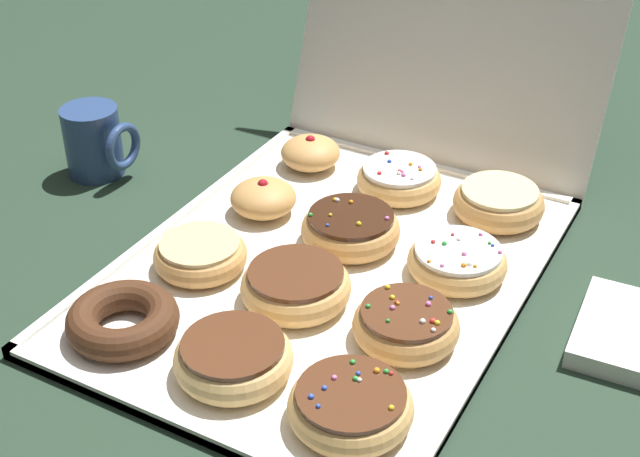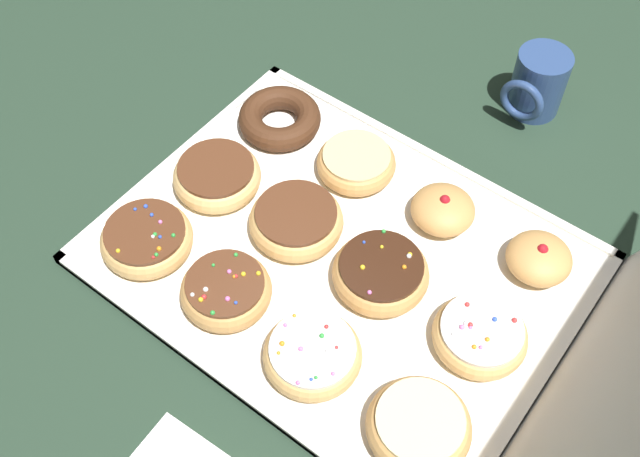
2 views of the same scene
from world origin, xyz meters
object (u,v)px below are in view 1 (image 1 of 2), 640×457
donut_box (326,272)px  jelly_filled_donut_6 (263,198)px  chocolate_frosted_donut_1 (233,357)px  glazed_ring_donut_11 (499,202)px  coffee_mug (95,140)px  chocolate_frosted_donut_4 (296,285)px  chocolate_cake_ring_donut_0 (123,320)px  sprinkle_donut_7 (351,228)px  jelly_filled_donut_9 (310,153)px  sprinkle_donut_5 (406,324)px  sprinkle_donut_10 (401,179)px  sprinkle_donut_2 (351,405)px  sprinkle_donut_8 (457,261)px  glazed_ring_donut_3 (200,254)px

donut_box → jelly_filled_donut_6: 0.15m
chocolate_frosted_donut_1 → glazed_ring_donut_11: size_ratio=1.03×
chocolate_frosted_donut_1 → jelly_filled_donut_6: 0.30m
jelly_filled_donut_6 → coffee_mug: size_ratio=0.86×
chocolate_frosted_donut_4 → jelly_filled_donut_6: size_ratio=1.45×
donut_box → chocolate_frosted_donut_4: size_ratio=4.73×
chocolate_cake_ring_donut_0 → sprinkle_donut_7: size_ratio=0.99×
chocolate_frosted_donut_4 → jelly_filled_donut_9: jelly_filled_donut_9 is taller
sprinkle_donut_5 → glazed_ring_donut_11: sprinkle_donut_5 is taller
donut_box → sprinkle_donut_10: bearing=89.3°
sprinkle_donut_5 → chocolate_cake_ring_donut_0: bearing=-153.6°
chocolate_cake_ring_donut_0 → sprinkle_donut_10: bearing=71.7°
sprinkle_donut_10 → donut_box: bearing=-90.7°
chocolate_cake_ring_donut_0 → sprinkle_donut_2: bearing=0.0°
chocolate_frosted_donut_4 → sprinkle_donut_5: size_ratio=1.10×
chocolate_frosted_donut_4 → sprinkle_donut_8: same height
jelly_filled_donut_6 → sprinkle_donut_10: size_ratio=0.75×
coffee_mug → chocolate_frosted_donut_4: bearing=-18.6°
chocolate_frosted_donut_4 → sprinkle_donut_10: same height
sprinkle_donut_2 → chocolate_frosted_donut_4: same height
glazed_ring_donut_3 → sprinkle_donut_10: bearing=63.9°
sprinkle_donut_5 → sprinkle_donut_7: size_ratio=0.93×
donut_box → chocolate_frosted_donut_4: (-0.00, -0.07, 0.03)m
chocolate_cake_ring_donut_0 → glazed_ring_donut_11: size_ratio=1.03×
glazed_ring_donut_3 → sprinkle_donut_7: sprinkle_donut_7 is taller
chocolate_cake_ring_donut_0 → sprinkle_donut_2: sprinkle_donut_2 is taller
chocolate_frosted_donut_1 → sprinkle_donut_5: sprinkle_donut_5 is taller
glazed_ring_donut_3 → sprinkle_donut_10: 0.30m
glazed_ring_donut_3 → chocolate_frosted_donut_4: (0.13, -0.00, 0.00)m
glazed_ring_donut_3 → coffee_mug: bearing=153.8°
donut_box → jelly_filled_donut_6: jelly_filled_donut_6 is taller
chocolate_frosted_donut_4 → jelly_filled_donut_6: jelly_filled_donut_6 is taller
glazed_ring_donut_3 → sprinkle_donut_10: (0.13, 0.27, 0.00)m
sprinkle_donut_7 → sprinkle_donut_10: 0.14m
chocolate_frosted_donut_1 → chocolate_cake_ring_donut_0: bearing=-178.9°
sprinkle_donut_7 → sprinkle_donut_8: sprinkle_donut_7 is taller
sprinkle_donut_8 → jelly_filled_donut_9: size_ratio=1.39×
chocolate_frosted_donut_1 → sprinkle_donut_7: bearing=91.2°
jelly_filled_donut_6 → sprinkle_donut_7: size_ratio=0.70×
donut_box → sprinkle_donut_5: sprinkle_donut_5 is taller
jelly_filled_donut_9 → sprinkle_donut_10: bearing=-1.7°
coffee_mug → jelly_filled_donut_6: bearing=1.6°
sprinkle_donut_7 → donut_box: bearing=-89.8°
sprinkle_donut_10 → glazed_ring_donut_11: same height
jelly_filled_donut_9 → glazed_ring_donut_3: bearing=-88.5°
sprinkle_donut_2 → glazed_ring_donut_11: same height
donut_box → sprinkle_donut_2: size_ratio=4.90×
chocolate_cake_ring_donut_0 → jelly_filled_donut_9: jelly_filled_donut_9 is taller
glazed_ring_donut_3 → sprinkle_donut_5: sprinkle_donut_5 is taller
chocolate_frosted_donut_1 → jelly_filled_donut_9: (-0.14, 0.40, 0.00)m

